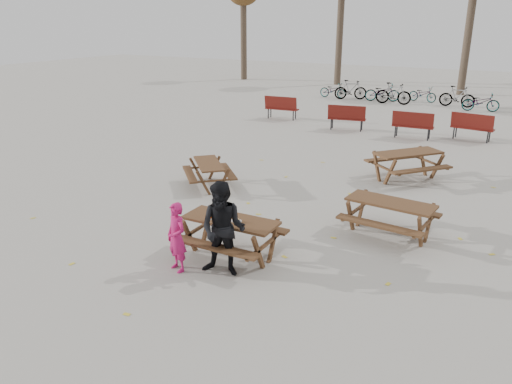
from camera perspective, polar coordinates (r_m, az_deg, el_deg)
The scene contains 13 objects.
ground at distance 9.68m, azimuth -2.84°, elevation -7.33°, with size 80.00×80.00×0.00m, color gray.
main_picnic_table at distance 9.43m, azimuth -2.90°, elevation -4.15°, with size 1.80×1.45×0.78m.
food_tray at distance 9.21m, azimuth -2.29°, elevation -3.33°, with size 0.18×0.11×0.04m, color silver.
bread_roll at distance 9.20m, azimuth -2.29°, elevation -3.08°, with size 0.14×0.06×0.05m, color tan.
soda_bottle at distance 9.32m, azimuth -5.30°, elevation -2.76°, with size 0.07×0.07×0.17m.
child at distance 9.01m, azimuth -9.06°, elevation -5.14°, with size 0.47×0.31×1.29m, color #B4165A.
adult at distance 8.72m, azimuth -3.77°, elevation -4.27°, with size 0.83×0.65×1.71m, color black.
picnic_table_east at distance 10.75m, azimuth 14.99°, elevation -2.97°, with size 1.77×1.43×0.76m, color #3D2816, non-canonical shape.
picnic_table_north at distance 13.49m, azimuth -5.38°, elevation 1.99°, with size 1.55×1.25×0.67m, color #3D2816, non-canonical shape.
picnic_table_far at distance 14.60m, azimuth 16.87°, elevation 2.87°, with size 1.88×1.51×0.81m, color #3D2816, non-canonical shape.
park_bench_row at distance 20.63m, azimuth 13.27°, elevation 8.19°, with size 9.58×1.63×1.03m.
bicycle_row at distance 27.96m, azimuth 16.20°, elevation 10.72°, with size 9.48×2.56×1.11m.
fallen_leaves at distance 11.51m, azimuth 5.76°, elevation -2.89°, with size 11.00×11.00×0.01m, color gold, non-canonical shape.
Camera 1 is at (4.53, -7.36, 4.35)m, focal length 35.00 mm.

